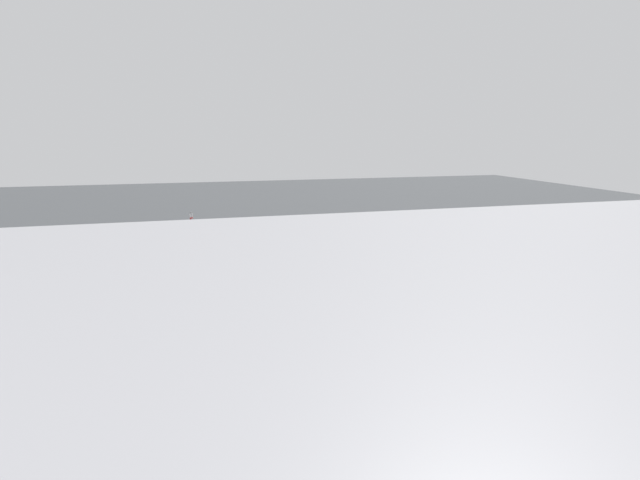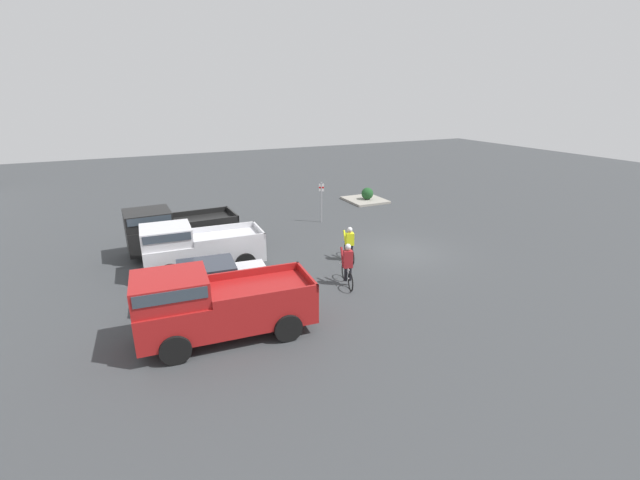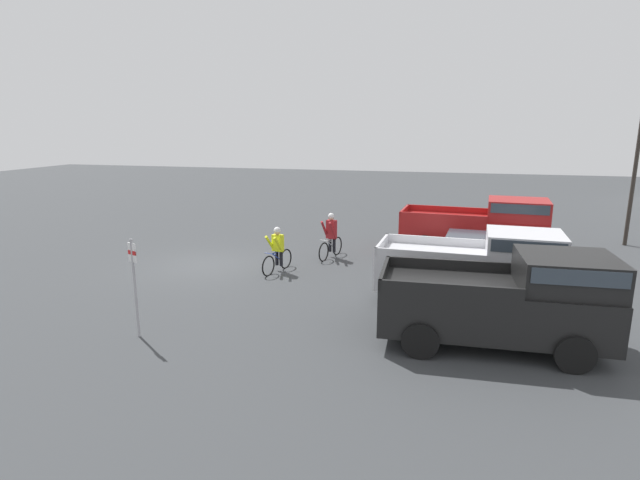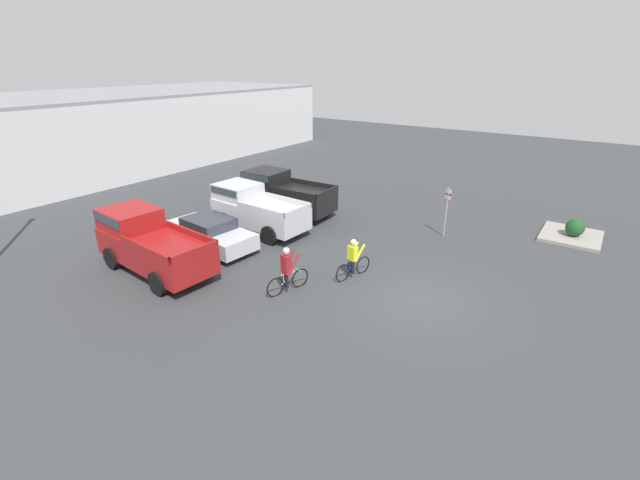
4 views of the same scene
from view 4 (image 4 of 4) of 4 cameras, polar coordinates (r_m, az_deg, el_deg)
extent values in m
plane|color=#383A3D|center=(15.51, 12.99, -7.74)|extent=(80.00, 80.00, 0.00)
cube|color=silver|center=(35.94, -34.68, 10.74)|extent=(48.49, 13.36, 5.27)
cube|color=gray|center=(35.66, -35.69, 14.98)|extent=(48.49, 13.36, 0.20)
cube|color=maroon|center=(17.81, -21.10, -1.21)|extent=(2.42, 5.49, 1.08)
cube|color=maroon|center=(18.83, -24.01, 2.67)|extent=(2.02, 2.27, 0.79)
cube|color=#333D47|center=(18.78, -24.10, 3.17)|extent=(2.07, 2.11, 0.35)
cube|color=maroon|center=(16.26, -22.39, -1.12)|extent=(0.32, 3.21, 0.25)
cube|color=maroon|center=(17.16, -16.82, 0.90)|extent=(0.32, 3.21, 0.25)
cube|color=maroon|center=(15.46, -16.41, -1.51)|extent=(2.03, 0.23, 0.25)
cylinder|color=black|center=(18.99, -26.06, -2.21)|extent=(0.29, 0.91, 0.89)
cylinder|color=black|center=(19.79, -20.88, -0.35)|extent=(0.29, 0.91, 0.89)
cylinder|color=black|center=(16.25, -20.86, -5.45)|extent=(0.29, 0.91, 0.89)
cylinder|color=black|center=(17.19, -15.14, -3.11)|extent=(0.29, 0.91, 0.89)
cube|color=silver|center=(19.53, -14.47, 0.65)|extent=(2.22, 4.66, 0.69)
cube|color=#2D333D|center=(19.32, -14.63, 2.23)|extent=(1.82, 2.17, 0.46)
cylinder|color=black|center=(20.32, -18.88, 0.09)|extent=(0.23, 0.62, 0.61)
cylinder|color=black|center=(21.23, -14.74, 1.57)|extent=(0.23, 0.62, 0.61)
cylinder|color=black|center=(18.07, -13.97, -2.18)|extent=(0.23, 0.62, 0.61)
cylinder|color=black|center=(19.09, -9.59, -0.42)|extent=(0.23, 0.62, 0.61)
cube|color=silver|center=(20.91, -8.01, 3.55)|extent=(2.18, 5.00, 1.01)
cube|color=silver|center=(21.68, -10.91, 6.47)|extent=(1.89, 2.05, 0.73)
cube|color=#333D47|center=(21.64, -10.94, 6.88)|extent=(1.94, 1.89, 0.32)
cube|color=silver|center=(19.42, -8.01, 4.00)|extent=(0.22, 2.95, 0.25)
cube|color=silver|center=(20.71, -4.33, 5.36)|extent=(0.22, 2.95, 0.25)
cube|color=silver|center=(19.14, -2.97, 3.91)|extent=(1.96, 0.17, 0.25)
cylinder|color=black|center=(21.53, -12.65, 2.48)|extent=(0.26, 0.91, 0.90)
cylinder|color=black|center=(22.74, -8.93, 3.87)|extent=(0.26, 0.91, 0.90)
cylinder|color=black|center=(19.41, -6.79, 0.62)|extent=(0.26, 0.91, 0.90)
cylinder|color=black|center=(20.75, -3.05, 2.25)|extent=(0.26, 0.91, 0.90)
cube|color=black|center=(23.21, -4.22, 5.69)|extent=(2.25, 5.05, 1.10)
cube|color=black|center=(23.86, -7.19, 8.35)|extent=(1.98, 2.06, 0.75)
cube|color=#333D47|center=(23.82, -7.21, 8.73)|extent=(2.04, 1.90, 0.33)
cube|color=black|center=(21.68, -3.74, 6.32)|extent=(0.18, 2.99, 0.25)
cube|color=black|center=(23.25, -0.79, 7.51)|extent=(0.18, 2.99, 0.25)
cube|color=black|center=(21.68, 0.96, 6.37)|extent=(2.08, 0.15, 0.25)
cylinder|color=black|center=(23.54, -8.73, 4.43)|extent=(0.25, 0.82, 0.81)
cylinder|color=black|center=(25.05, -5.60, 5.72)|extent=(0.25, 0.82, 0.81)
cylinder|color=black|center=(21.71, -2.56, 3.08)|extent=(0.25, 0.82, 0.81)
cylinder|color=black|center=(23.34, 0.40, 4.54)|extent=(0.25, 0.82, 0.81)
torus|color=black|center=(16.86, 5.74, -3.33)|extent=(0.71, 0.23, 0.72)
torus|color=black|center=(16.18, 3.06, -4.42)|extent=(0.71, 0.23, 0.72)
cylinder|color=#233D9E|center=(16.44, 4.45, -3.32)|extent=(0.55, 0.18, 0.38)
cylinder|color=#233D9E|center=(16.35, 4.47, -2.69)|extent=(0.58, 0.19, 0.04)
cylinder|color=#233D9E|center=(16.32, 3.98, -3.51)|extent=(0.04, 0.04, 0.35)
cylinder|color=#233D9E|center=(16.60, 5.47, -2.22)|extent=(0.14, 0.45, 0.02)
cylinder|color=black|center=(16.45, 3.96, -3.45)|extent=(0.15, 0.15, 0.53)
cylinder|color=black|center=(16.33, 4.40, -3.66)|extent=(0.15, 0.15, 0.53)
cube|color=yellow|center=(16.19, 4.37, -1.75)|extent=(0.33, 0.41, 0.57)
cylinder|color=yellow|center=(16.43, 4.49, -1.36)|extent=(0.53, 0.22, 0.62)
cylinder|color=yellow|center=(16.22, 5.33, -1.74)|extent=(0.53, 0.22, 0.62)
sphere|color=tan|center=(16.04, 4.48, -0.46)|extent=(0.21, 0.21, 0.21)
sphere|color=silver|center=(16.02, 4.48, -0.29)|extent=(0.23, 0.23, 0.23)
torus|color=black|center=(15.81, -2.67, -5.07)|extent=(0.72, 0.24, 0.74)
torus|color=black|center=(15.25, -5.97, -6.30)|extent=(0.72, 0.24, 0.74)
cylinder|color=silver|center=(15.44, -4.30, -5.09)|extent=(0.56, 0.18, 0.39)
cylinder|color=silver|center=(15.34, -4.33, -4.41)|extent=(0.60, 0.19, 0.04)
cylinder|color=silver|center=(15.34, -4.89, -5.31)|extent=(0.04, 0.04, 0.36)
cylinder|color=silver|center=(15.55, -3.10, -3.88)|extent=(0.14, 0.45, 0.02)
cylinder|color=black|center=(15.47, -4.83, -5.24)|extent=(0.15, 0.15, 0.55)
cylinder|color=black|center=(15.34, -4.43, -5.48)|extent=(0.15, 0.15, 0.55)
cube|color=maroon|center=(15.15, -4.54, -3.22)|extent=(0.33, 0.41, 0.70)
cylinder|color=maroon|center=(15.38, -4.24, -2.77)|extent=(0.55, 0.23, 0.75)
cylinder|color=maroon|center=(15.14, -3.48, -3.20)|extent=(0.55, 0.23, 0.75)
sphere|color=tan|center=(14.97, -4.51, -1.62)|extent=(0.21, 0.21, 0.21)
sphere|color=silver|center=(14.94, -4.51, -1.43)|extent=(0.24, 0.24, 0.24)
cylinder|color=#9E9EA3|center=(20.76, 16.46, 3.53)|extent=(0.06, 0.06, 2.40)
cube|color=white|center=(20.50, 16.74, 5.84)|extent=(0.14, 0.28, 0.45)
cube|color=red|center=(20.50, 16.74, 5.84)|extent=(0.14, 0.28, 0.10)
cube|color=gray|center=(23.44, 30.47, 0.48)|extent=(2.79, 2.53, 0.15)
sphere|color=#1E4C23|center=(23.14, 30.88, 1.44)|extent=(0.83, 0.83, 0.83)
camera|label=1|loc=(37.26, -25.84, 18.64)|focal=28.00mm
camera|label=2|loc=(16.69, -67.43, 7.67)|focal=24.00mm
camera|label=3|loc=(31.43, 10.96, 17.36)|focal=28.00mm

